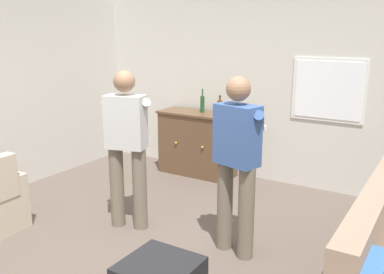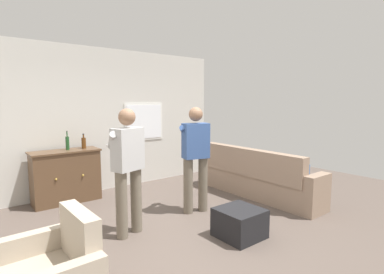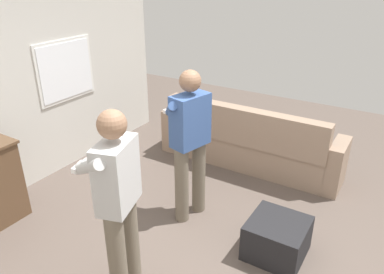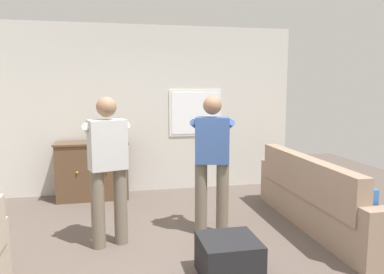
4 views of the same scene
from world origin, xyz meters
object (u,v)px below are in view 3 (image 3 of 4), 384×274
(ottoman, at_px, (277,238))
(person_standing_left, at_px, (118,199))
(couch, at_px, (247,144))
(person_standing_right, at_px, (190,139))

(ottoman, distance_m, person_standing_left, 1.65)
(couch, xyz_separation_m, ottoman, (-1.47, -0.98, -0.16))
(person_standing_left, relative_size, person_standing_right, 1.00)
(ottoman, bearing_deg, person_standing_left, 138.61)
(person_standing_left, distance_m, person_standing_right, 1.22)
(couch, relative_size, ottoman, 4.72)
(couch, relative_size, person_standing_left, 1.53)
(couch, height_order, ottoman, couch)
(couch, bearing_deg, ottoman, -146.35)
(person_standing_left, height_order, person_standing_right, same)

